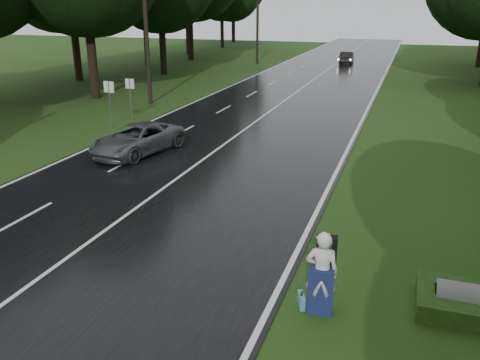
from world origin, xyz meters
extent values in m
plane|color=#224013|center=(0.00, 0.00, 0.00)|extent=(160.00, 160.00, 0.00)
cube|color=black|center=(0.00, 20.00, 0.02)|extent=(12.00, 140.00, 0.04)
cube|color=silver|center=(0.00, 20.00, 0.04)|extent=(0.12, 140.00, 0.01)
imported|color=#4C4F51|center=(-3.22, 9.54, 0.71)|extent=(3.15, 5.14, 1.33)
imported|color=black|center=(1.07, 48.64, 0.69)|extent=(1.58, 4.02, 1.30)
imported|color=silver|center=(6.89, 0.00, 0.99)|extent=(0.78, 0.56, 1.98)
cube|color=navy|center=(6.89, 0.00, 0.55)|extent=(0.60, 0.44, 1.11)
cube|color=black|center=(6.93, 0.29, 1.42)|extent=(0.47, 0.29, 0.63)
cube|color=teal|center=(6.46, 0.07, 0.15)|extent=(0.27, 0.45, 0.31)
cylinder|color=slate|center=(10.02, 1.03, 0.00)|extent=(1.41, 0.70, 0.70)
camera|label=1|loc=(8.27, -9.51, 6.54)|focal=36.97mm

